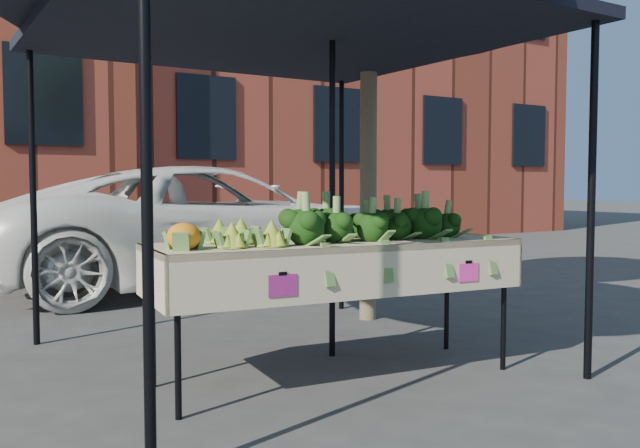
{
  "coord_description": "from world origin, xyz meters",
  "views": [
    {
      "loc": [
        -2.45,
        -3.63,
        1.26
      ],
      "look_at": [
        -0.09,
        0.18,
        1.0
      ],
      "focal_mm": 37.59,
      "sensor_mm": 36.0,
      "label": 1
    }
  ],
  "objects_px": {
    "vehicle": "(213,70)",
    "canopy": "(285,170)",
    "table": "(336,310)",
    "street_tree": "(369,77)"
  },
  "relations": [
    {
      "from": "vehicle",
      "to": "canopy",
      "type": "bearing_deg",
      "value": 168.99
    },
    {
      "from": "vehicle",
      "to": "table",
      "type": "bearing_deg",
      "value": 171.8
    },
    {
      "from": "canopy",
      "to": "vehicle",
      "type": "height_order",
      "value": "vehicle"
    },
    {
      "from": "canopy",
      "to": "street_tree",
      "type": "relative_size",
      "value": 0.7
    },
    {
      "from": "table",
      "to": "street_tree",
      "type": "distance_m",
      "value": 2.67
    },
    {
      "from": "table",
      "to": "vehicle",
      "type": "bearing_deg",
      "value": 77.57
    },
    {
      "from": "vehicle",
      "to": "street_tree",
      "type": "height_order",
      "value": "vehicle"
    },
    {
      "from": "canopy",
      "to": "vehicle",
      "type": "relative_size",
      "value": 0.59
    },
    {
      "from": "table",
      "to": "street_tree",
      "type": "height_order",
      "value": "street_tree"
    },
    {
      "from": "table",
      "to": "vehicle",
      "type": "xyz_separation_m",
      "value": [
        0.93,
        4.2,
        2.23
      ]
    }
  ]
}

